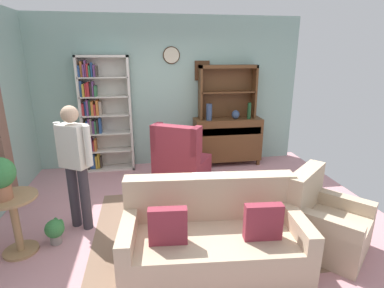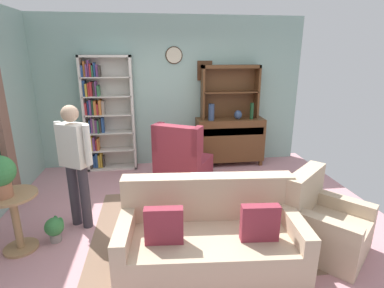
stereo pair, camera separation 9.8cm
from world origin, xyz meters
TOP-DOWN VIEW (x-y plane):
  - ground_plane at (0.00, 0.00)m, footprint 5.40×4.60m
  - wall_back at (0.00, 2.13)m, footprint 5.00×0.09m
  - area_rug at (0.20, -0.30)m, footprint 2.78×2.11m
  - bookshelf at (-1.28, 1.94)m, footprint 0.90×0.30m
  - sideboard at (1.07, 1.86)m, footprint 1.30×0.45m
  - sideboard_hutch at (1.07, 1.97)m, footprint 1.10×0.26m
  - vase_tall at (0.68, 1.78)m, footprint 0.11×0.11m
  - vase_round at (1.20, 1.79)m, footprint 0.15×0.15m
  - bottle_wine at (1.46, 1.77)m, footprint 0.07×0.07m
  - couch_floral at (0.11, -1.06)m, footprint 1.86×0.99m
  - armchair_floral at (1.42, -0.95)m, footprint 1.08×1.08m
  - wingback_chair at (0.04, 1.04)m, footprint 1.08×1.08m
  - plant_stand at (-1.95, -0.50)m, footprint 0.52×0.52m
  - potted_plant_small at (-1.60, -0.39)m, footprint 0.22×0.22m
  - person_reading at (-1.36, -0.07)m, footprint 0.48×0.35m
  - coffee_table at (0.04, -0.34)m, footprint 0.80×0.50m
  - book_stack at (0.00, -0.40)m, footprint 0.21×0.14m

SIDE VIEW (x-z plane):
  - ground_plane at x=0.00m, z-range -0.02..0.00m
  - area_rug at x=0.20m, z-range 0.00..0.01m
  - potted_plant_small at x=-1.60m, z-range 0.02..0.32m
  - armchair_floral at x=1.42m, z-range -0.15..0.73m
  - couch_floral at x=0.11m, z-range -0.14..0.76m
  - coffee_table at x=0.04m, z-range 0.14..0.56m
  - wingback_chair at x=0.04m, z-range -0.14..0.91m
  - plant_stand at x=-1.95m, z-range 0.08..0.76m
  - book_stack at x=0.00m, z-range 0.42..0.47m
  - sideboard at x=1.07m, z-range 0.05..0.97m
  - person_reading at x=-1.36m, z-range 0.13..1.69m
  - vase_round at x=1.20m, z-range 0.92..1.09m
  - bookshelf at x=-1.28m, z-range 0.01..2.11m
  - vase_tall at x=0.68m, z-range 0.92..1.23m
  - bottle_wine at x=1.46m, z-range 0.92..1.23m
  - wall_back at x=0.00m, z-range 0.01..2.81m
  - sideboard_hutch at x=1.07m, z-range 1.06..2.06m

